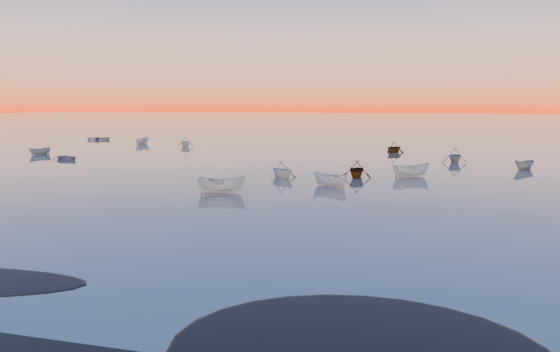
% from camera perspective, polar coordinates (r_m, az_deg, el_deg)
% --- Properties ---
extents(ground, '(600.00, 600.00, 0.00)m').
position_cam_1_polar(ground, '(117.32, 11.24, 3.86)').
color(ground, '#695E58').
rests_on(ground, ground).
extents(mud_lobes, '(140.00, 6.00, 0.07)m').
position_cam_1_polar(mud_lobes, '(19.75, -14.42, -14.68)').
color(mud_lobes, black).
rests_on(mud_lobes, ground).
extents(moored_fleet, '(124.00, 58.00, 1.20)m').
position_cam_1_polar(moored_fleet, '(70.73, 8.12, 1.53)').
color(moored_fleet, silver).
rests_on(moored_fleet, ground).
extents(boat_near_left, '(3.21, 4.24, 0.98)m').
position_cam_1_polar(boat_near_left, '(77.30, -21.33, 1.59)').
color(boat_near_left, slate).
rests_on(boat_near_left, ground).
extents(boat_near_center, '(2.81, 4.40, 1.41)m').
position_cam_1_polar(boat_near_center, '(45.89, -6.11, -1.73)').
color(boat_near_center, silver).
rests_on(boat_near_center, ground).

